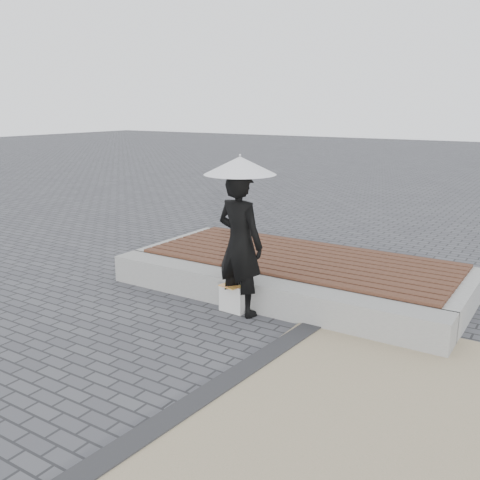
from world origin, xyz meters
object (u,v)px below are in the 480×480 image
object	(u,v)px
parasol	(240,166)
seating_ledge	(260,294)
woman	(240,244)
canvas_tote	(233,298)
handbag	(240,268)

from	to	relation	value
parasol	seating_ledge	bearing A→B (deg)	66.35
seating_ledge	woman	xyz separation A→B (m)	(-0.13, -0.30, 0.75)
seating_ledge	canvas_tote	bearing A→B (deg)	-128.05
seating_ledge	canvas_tote	xyz separation A→B (m)	(-0.24, -0.31, -0.01)
woman	seating_ledge	bearing A→B (deg)	-105.44
seating_ledge	parasol	size ratio (longest dim) A/B	4.29
seating_ledge	parasol	distance (m)	1.78
seating_ledge	woman	distance (m)	0.82
seating_ledge	parasol	world-z (taller)	parasol
handbag	seating_ledge	bearing A→B (deg)	29.10
seating_ledge	handbag	world-z (taller)	handbag
seating_ledge	woman	size ratio (longest dim) A/B	2.64
woman	canvas_tote	xyz separation A→B (m)	(-0.11, -0.01, -0.76)
woman	parasol	world-z (taller)	parasol
seating_ledge	handbag	distance (m)	0.44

